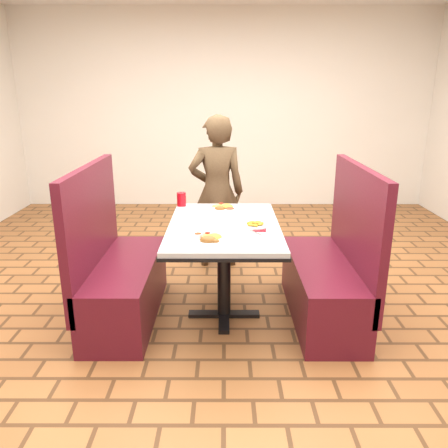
{
  "coord_description": "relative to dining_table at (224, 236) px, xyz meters",
  "views": [
    {
      "loc": [
        0.01,
        -3.04,
        1.68
      ],
      "look_at": [
        0.0,
        0.0,
        0.75
      ],
      "focal_mm": 35.0,
      "sensor_mm": 36.0,
      "label": 1
    }
  ],
  "objects": [
    {
      "name": "room",
      "position": [
        0.0,
        0.0,
        1.26
      ],
      "size": [
        7.0,
        7.04,
        2.82
      ],
      "color": "#A06334",
      "rests_on": "ground"
    },
    {
      "name": "dining_table",
      "position": [
        0.0,
        0.0,
        0.0
      ],
      "size": [
        0.81,
        1.21,
        0.75
      ],
      "color": "#B8BABE",
      "rests_on": "ground"
    },
    {
      "name": "booth_bench_left",
      "position": [
        -0.8,
        0.0,
        -0.32
      ],
      "size": [
        0.47,
        1.2,
        1.17
      ],
      "color": "maroon",
      "rests_on": "ground"
    },
    {
      "name": "booth_bench_right",
      "position": [
        0.8,
        0.0,
        -0.32
      ],
      "size": [
        0.47,
        1.2,
        1.17
      ],
      "color": "maroon",
      "rests_on": "ground"
    },
    {
      "name": "diner_person",
      "position": [
        -0.07,
        1.08,
        0.08
      ],
      "size": [
        0.57,
        0.41,
        1.48
      ],
      "primitive_type": "imported",
      "rotation": [
        0.0,
        0.0,
        3.24
      ],
      "color": "brown",
      "rests_on": "ground"
    },
    {
      "name": "near_dinner_plate",
      "position": [
        -0.09,
        -0.37,
        0.12
      ],
      "size": [
        0.25,
        0.25,
        0.08
      ],
      "rotation": [
        0.0,
        0.0,
        -0.07
      ],
      "color": "white",
      "rests_on": "dining_table"
    },
    {
      "name": "far_dinner_plate",
      "position": [
        -0.0,
        0.41,
        0.12
      ],
      "size": [
        0.25,
        0.25,
        0.06
      ],
      "rotation": [
        0.0,
        0.0,
        0.2
      ],
      "color": "white",
      "rests_on": "dining_table"
    },
    {
      "name": "plantain_plate",
      "position": [
        0.22,
        -0.06,
        0.11
      ],
      "size": [
        0.19,
        0.19,
        0.03
      ],
      "rotation": [
        0.0,
        0.0,
        0.26
      ],
      "color": "white",
      "rests_on": "dining_table"
    },
    {
      "name": "maroon_napkin",
      "position": [
        0.25,
        -0.14,
        0.1
      ],
      "size": [
        0.1,
        0.1,
        0.0
      ],
      "primitive_type": "cube",
      "rotation": [
        0.0,
        0.0,
        -0.1
      ],
      "color": "#5F0E15",
      "rests_on": "dining_table"
    },
    {
      "name": "spoon_utensil",
      "position": [
        0.22,
        -0.22,
        0.1
      ],
      "size": [
        0.09,
        0.12,
        0.0
      ],
      "primitive_type": "cube",
      "rotation": [
        0.0,
        0.0,
        0.61
      ],
      "color": "silver",
      "rests_on": "dining_table"
    },
    {
      "name": "red_tumbler",
      "position": [
        -0.36,
        0.53,
        0.15
      ],
      "size": [
        0.08,
        0.08,
        0.11
      ],
      "primitive_type": "cylinder",
      "color": "red",
      "rests_on": "dining_table"
    },
    {
      "name": "paper_napkin",
      "position": [
        0.24,
        -0.47,
        0.1
      ],
      "size": [
        0.21,
        0.17,
        0.01
      ],
      "primitive_type": "cube",
      "rotation": [
        0.0,
        0.0,
        -0.09
      ],
      "color": "white",
      "rests_on": "dining_table"
    },
    {
      "name": "knife_utensil",
      "position": [
        -0.04,
        -0.34,
        0.11
      ],
      "size": [
        0.04,
        0.18,
        0.0
      ],
      "primitive_type": "cube",
      "rotation": [
        0.0,
        0.0,
        0.18
      ],
      "color": "silver",
      "rests_on": "dining_table"
    },
    {
      "name": "fork_utensil",
      "position": [
        -0.06,
        -0.36,
        0.11
      ],
      "size": [
        0.05,
        0.14,
        0.0
      ],
      "primitive_type": "cube",
      "rotation": [
        0.0,
        0.0,
        -0.3
      ],
      "color": "silver",
      "rests_on": "dining_table"
    },
    {
      "name": "lettuce_shreds",
      "position": [
        0.04,
        0.06,
        0.1
      ],
      "size": [
        0.28,
        0.32,
        0.0
      ],
      "primitive_type": null,
      "color": "#9EC64F",
      "rests_on": "dining_table"
    }
  ]
}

